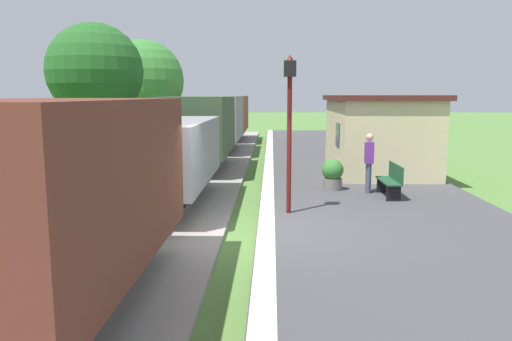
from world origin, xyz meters
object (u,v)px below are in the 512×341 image
bench_near_hut (391,180)px  person_waiting (369,160)px  tree_field_left (144,81)px  potted_planter (333,174)px  tree_trackside_far (95,72)px  station_hut (378,133)px  freight_train (199,131)px  lamp_post_near (290,105)px  bench_down_platform (344,146)px

bench_near_hut → person_waiting: (-0.52, 0.57, 0.46)m
person_waiting → tree_field_left: 17.29m
potted_planter → tree_field_left: (-8.99, 13.46, 3.12)m
tree_trackside_far → person_waiting: bearing=-28.3°
station_hut → tree_trackside_far: 11.02m
freight_train → lamp_post_near: bearing=-67.9°
bench_near_hut → potted_planter: size_ratio=1.64×
person_waiting → bench_near_hut: bearing=138.1°
bench_near_hut → person_waiting: bearing=132.5°
bench_near_hut → tree_trackside_far: size_ratio=0.26×
station_hut → bench_down_platform: 4.57m
bench_down_platform → station_hut: bearing=-82.4°
person_waiting → lamp_post_near: size_ratio=0.46×
bench_near_hut → freight_train: bearing=135.2°
station_hut → bench_near_hut: bearing=-97.1°
tree_trackside_far → tree_field_left: bearing=92.2°
freight_train → lamp_post_near: 8.91m
tree_field_left → bench_down_platform: bearing=-26.7°
freight_train → tree_trackside_far: tree_trackside_far is taller
bench_near_hut → tree_field_left: (-10.48, 14.45, 3.12)m
station_hut → tree_trackside_far: tree_trackside_far is taller
freight_train → person_waiting: bearing=-44.6°
freight_train → tree_field_left: (-4.27, 8.27, 2.21)m
freight_train → bench_down_platform: freight_train is taller
potted_planter → tree_field_left: bearing=123.7°
freight_train → station_hut: station_hut is taller
lamp_post_near → person_waiting: bearing=47.4°
potted_planter → tree_field_left: 16.48m
person_waiting → lamp_post_near: (-2.37, -2.58, 1.62)m
station_hut → tree_trackside_far: bearing=174.6°
bench_near_hut → person_waiting: size_ratio=0.88×
freight_train → person_waiting: freight_train is taller
bench_down_platform → tree_field_left: (-10.48, 5.28, 3.12)m
station_hut → lamp_post_near: 7.68m
bench_down_platform → potted_planter: potted_planter is taller
bench_near_hut → potted_planter: 1.79m
bench_down_platform → potted_planter: bearing=-100.3°
person_waiting → tree_trackside_far: 11.28m
station_hut → tree_field_left: tree_field_left is taller
potted_planter → tree_trackside_far: (-8.65, 4.77, 3.21)m
lamp_post_near → tree_field_left: size_ratio=0.61×
tree_trackside_far → potted_planter: bearing=-28.9°
station_hut → bench_down_platform: bearing=97.6°
bench_down_platform → tree_field_left: 12.14m
bench_near_hut → tree_field_left: size_ratio=0.25×
potted_planter → tree_field_left: size_ratio=0.15×
freight_train → bench_down_platform: 6.96m
freight_train → tree_trackside_far: size_ratio=5.63×
bench_down_platform → potted_planter: size_ratio=1.64×
bench_near_hut → lamp_post_near: size_ratio=0.41×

